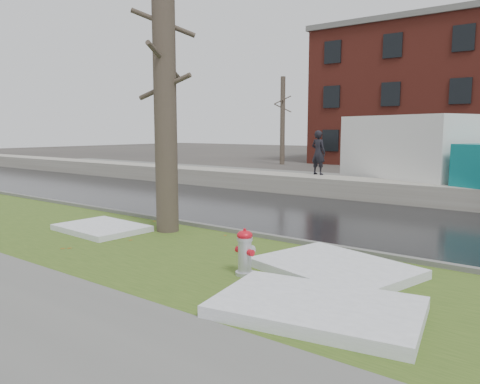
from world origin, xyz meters
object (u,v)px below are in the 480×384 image
Objects in this scene: fire_hydrant at (245,250)px; tree at (165,90)px; worker at (318,153)px; box_truck at (427,155)px.

fire_hydrant is 5.16m from tree.
tree reaches higher than fire_hydrant.
fire_hydrant is 0.12× the size of tree.
worker reaches higher than fire_hydrant.
worker is at bearing 122.28° from fire_hydrant.
fire_hydrant is at bearing 122.04° from worker.
box_truck is (3.57, 9.92, -1.91)m from tree.
tree reaches higher than box_truck.
box_truck reaches higher than worker.
tree is at bearing 165.77° from fire_hydrant.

